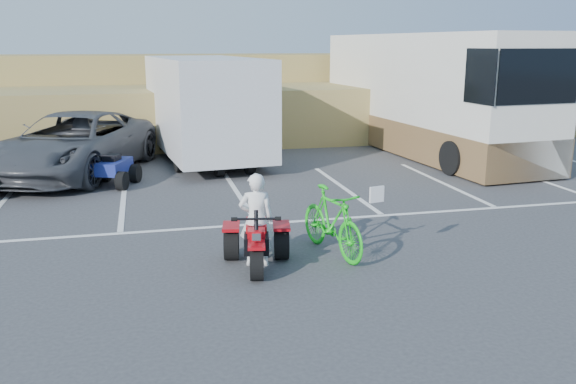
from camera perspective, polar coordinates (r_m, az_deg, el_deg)
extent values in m
plane|color=#38383B|center=(10.12, -0.28, -6.84)|extent=(100.00, 100.00, 0.00)
cube|color=white|center=(14.68, -15.16, -0.76)|extent=(0.12, 5.00, 0.01)
cube|color=white|center=(14.82, -4.69, -0.18)|extent=(0.12, 5.00, 0.01)
cube|color=white|center=(15.45, 5.26, 0.38)|extent=(0.12, 5.00, 0.01)
cube|color=white|center=(16.50, 14.18, 0.88)|extent=(0.12, 5.00, 0.01)
cube|color=white|center=(17.89, 21.88, 1.29)|extent=(0.12, 5.00, 0.01)
cube|color=white|center=(12.35, -2.82, -3.00)|extent=(28.00, 0.12, 0.01)
cube|color=#9C8C47|center=(23.47, -8.16, 7.35)|extent=(40.00, 6.00, 2.00)
cube|color=#9C8C47|center=(26.86, -8.96, 10.26)|extent=(40.00, 4.00, 2.20)
imported|color=white|center=(9.92, -3.00, -2.59)|extent=(0.62, 0.46, 1.54)
imported|color=#14BF19|center=(10.48, 4.14, -2.77)|extent=(0.98, 2.02, 1.17)
imported|color=#424449|center=(17.85, -19.42, 4.25)|extent=(4.86, 6.75, 1.71)
cube|color=silver|center=(19.18, -7.78, 8.17)|extent=(3.42, 6.98, 2.80)
cylinder|color=black|center=(19.35, -7.65, 4.21)|extent=(2.54, 1.05, 0.78)
cube|color=silver|center=(21.05, 12.82, 9.05)|extent=(3.53, 10.76, 3.81)
cube|color=brown|center=(21.20, 12.62, 5.34)|extent=(3.58, 10.77, 1.06)
cube|color=black|center=(16.68, 22.46, 9.95)|extent=(2.43, 0.23, 1.38)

